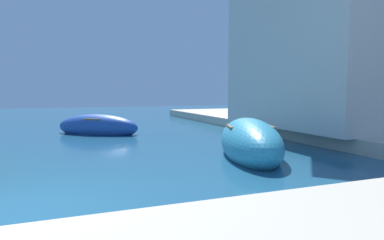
{
  "coord_description": "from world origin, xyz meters",
  "views": [
    {
      "loc": [
        0.81,
        -6.49,
        2.08
      ],
      "look_at": [
        6.7,
        8.39,
        0.75
      ],
      "focal_mm": 32.24,
      "sensor_mm": 36.0,
      "label": 1
    }
  ],
  "objects_px": {
    "moored_boat_3": "(250,143)",
    "waterfront_building_main": "(337,29)",
    "quayside_tree": "(321,56)",
    "moored_boat_1": "(98,127)"
  },
  "relations": [
    {
      "from": "moored_boat_3",
      "to": "waterfront_building_main",
      "type": "xyz_separation_m",
      "value": [
        6.42,
        3.09,
        4.5
      ]
    },
    {
      "from": "moored_boat_3",
      "to": "waterfront_building_main",
      "type": "relative_size",
      "value": 0.6
    },
    {
      "from": "moored_boat_3",
      "to": "quayside_tree",
      "type": "bearing_deg",
      "value": -37.63
    },
    {
      "from": "moored_boat_1",
      "to": "waterfront_building_main",
      "type": "height_order",
      "value": "waterfront_building_main"
    },
    {
      "from": "waterfront_building_main",
      "to": "moored_boat_1",
      "type": "bearing_deg",
      "value": 155.61
    },
    {
      "from": "moored_boat_3",
      "to": "quayside_tree",
      "type": "relative_size",
      "value": 1.12
    },
    {
      "from": "moored_boat_1",
      "to": "quayside_tree",
      "type": "height_order",
      "value": "quayside_tree"
    },
    {
      "from": "moored_boat_3",
      "to": "moored_boat_1",
      "type": "bearing_deg",
      "value": 46.48
    },
    {
      "from": "moored_boat_1",
      "to": "moored_boat_3",
      "type": "xyz_separation_m",
      "value": [
        3.89,
        -7.76,
        0.09
      ]
    },
    {
      "from": "moored_boat_1",
      "to": "waterfront_building_main",
      "type": "relative_size",
      "value": 0.48
    }
  ]
}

